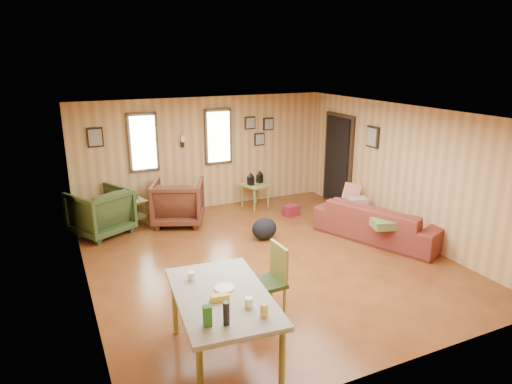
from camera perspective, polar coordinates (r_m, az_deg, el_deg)
room at (r=7.48m, az=1.58°, el=1.04°), size 5.54×6.04×2.44m
sofa at (r=8.55m, az=15.20°, el=-2.84°), size 1.51×2.37×0.89m
recliner_brown at (r=9.12m, az=-9.71°, el=-0.98°), size 1.22×1.19×0.98m
recliner_green at (r=8.93m, az=-18.89°, el=-2.12°), size 1.23×1.21×0.96m
end_table at (r=9.28m, az=-15.17°, el=-1.96°), size 0.59×0.56×0.62m
side_table at (r=9.96m, az=-0.10°, el=1.17°), size 0.63×0.63×0.81m
cooler at (r=9.58m, az=4.40°, el=-2.29°), size 0.35×0.27×0.22m
backpack at (r=8.30m, az=1.04°, el=-4.63°), size 0.55×0.47×0.40m
sofa_pillows at (r=8.67m, az=13.88°, el=-2.04°), size 0.91×1.89×0.39m
dining_table at (r=4.95m, az=-4.23°, el=-13.45°), size 1.11×1.68×1.05m
dining_chair at (r=5.88m, az=1.89°, el=-10.54°), size 0.44×0.44×0.96m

